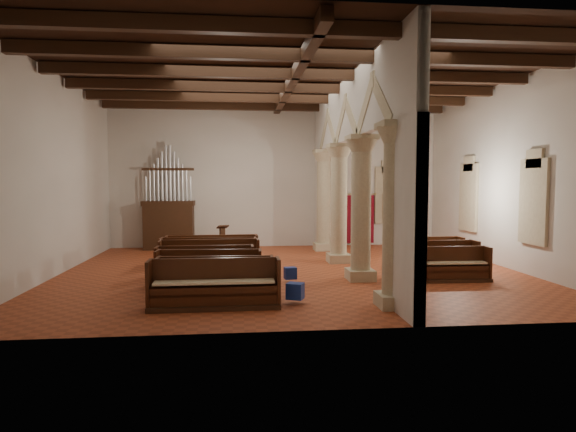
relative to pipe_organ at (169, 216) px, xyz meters
The scene contains 30 objects.
floor 7.24m from the pipe_organ, 50.71° to the right, with size 14.00×14.00×0.00m, color #9D4222.
ceiling 8.48m from the pipe_organ, 50.71° to the right, with size 14.00×14.00×0.00m, color #311B10.
wall_back 4.81m from the pipe_organ, ahead, with size 14.00×0.02×6.00m, color silver.
wall_front 12.46m from the pipe_organ, 68.63° to the right, with size 14.00×0.02×6.00m, color silver.
wall_left 6.26m from the pipe_organ, 114.44° to the right, with size 0.02×12.00×6.00m, color silver.
wall_right 12.85m from the pipe_organ, 25.56° to the right, with size 0.02×12.00×6.00m, color silver.
ceiling_beams 8.38m from the pipe_organ, 50.71° to the right, with size 13.80×11.80×0.30m, color #331C10, non-canonical shape.
arcade 8.65m from the pipe_organ, 41.12° to the right, with size 0.90×11.90×6.00m.
window_right_a 13.47m from the pipe_organ, 31.37° to the right, with size 0.03×1.00×2.20m, color #2C634B.
window_right_b 11.89m from the pipe_organ, 14.65° to the right, with size 0.03×1.00×2.20m, color #2C634B.
window_back 9.55m from the pipe_organ, ahead, with size 1.00×0.03×2.20m, color #2C634B.
pipe_organ is the anchor object (origin of this frame).
lectern 2.51m from the pipe_organ, 18.50° to the right, with size 0.52×0.55×1.06m.
dossal_curtain 8.01m from the pipe_organ, ahead, with size 1.80×0.07×2.17m.
processional_banner 9.64m from the pipe_organ, ahead, with size 0.57×0.73×2.49m.
hymnal_box_a 10.38m from the pipe_organ, 66.29° to the right, with size 0.37×0.30×0.37m, color #151C93.
hymnal_box_b 8.42m from the pipe_organ, 59.13° to the right, with size 0.32×0.26×0.32m, color #171591.
hymnal_box_c 6.83m from the pipe_organ, 63.41° to the right, with size 0.35×0.29×0.35m, color navy.
tube_heater_a 9.76m from the pipe_organ, 72.07° to the right, with size 0.11×0.11×1.07m, color silver.
tube_heater_b 8.91m from the pipe_organ, 71.80° to the right, with size 0.11×0.11×1.10m, color white.
nave_pew_0 9.99m from the pipe_organ, 76.37° to the right, with size 2.88×0.74×1.08m.
nave_pew_1 9.08m from the pipe_organ, 75.15° to the right, with size 2.81×0.75×0.98m.
nave_pew_2 8.10m from the pipe_organ, 74.81° to the right, with size 2.74×0.81×1.02m.
nave_pew_3 7.33m from the pipe_organ, 74.38° to the right, with size 2.67×0.71×1.02m.
nave_pew_4 6.28m from the pipe_organ, 71.13° to the right, with size 2.96×0.83×1.06m.
nave_pew_5 5.28m from the pipe_organ, 68.44° to the right, with size 3.09×0.87×1.00m.
nave_pew_6 4.60m from the pipe_organ, 63.79° to the right, with size 3.08×0.77×0.99m.
aisle_pew_0 11.62m from the pipe_organ, 39.75° to the right, with size 1.95×0.68×0.96m.
aisle_pew_1 11.13m from the pipe_organ, 36.61° to the right, with size 2.09×0.75×1.03m.
aisle_pew_2 10.73m from the pipe_organ, 30.02° to the right, with size 1.68×0.73×1.00m.
Camera 1 is at (-1.62, -14.71, 2.76)m, focal length 30.00 mm.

